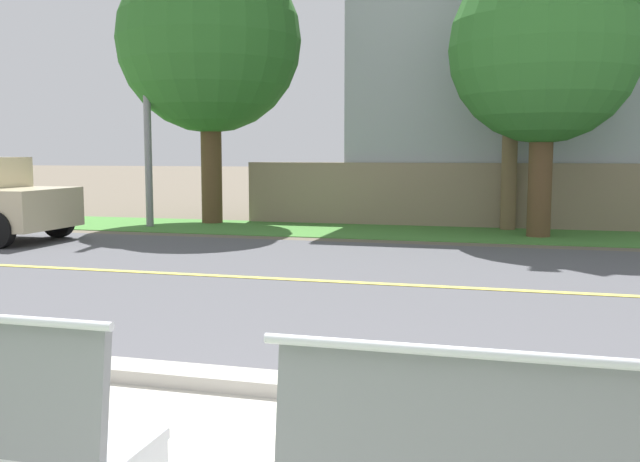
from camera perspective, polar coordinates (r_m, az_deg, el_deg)
name	(u,v)px	position (r m, az deg, el deg)	size (l,w,h in m)	color
ground_plane	(434,267)	(10.30, 9.02, -2.88)	(140.00, 140.00, 0.00)	#665B4C
curb_edge	(337,390)	(4.85, 1.38, -12.56)	(44.00, 0.30, 0.11)	#ADA89E
street_asphalt	(420,286)	(8.83, 7.93, -4.36)	(52.00, 8.00, 0.01)	#515156
road_centre_line	(420,286)	(8.83, 7.93, -4.33)	(48.00, 0.14, 0.01)	#E0CC4C
far_verge_grass	(458,234)	(14.61, 10.94, -0.20)	(48.00, 2.80, 0.02)	#478438
streetlamp	(150,38)	(16.43, -13.39, 14.72)	(0.24, 2.10, 7.16)	gray
shade_tree_far_left	(213,26)	(16.78, -8.50, 15.82)	(4.13, 4.13, 6.82)	brown
shade_tree_left	(551,33)	(14.47, 17.92, 14.75)	(3.58, 3.58, 5.91)	brown
garden_wall	(537,196)	(15.97, 16.91, 2.67)	(13.00, 0.36, 1.40)	gray
house_across_street	(622,83)	(19.36, 22.86, 10.79)	(13.42, 6.91, 6.55)	#A3ADB2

